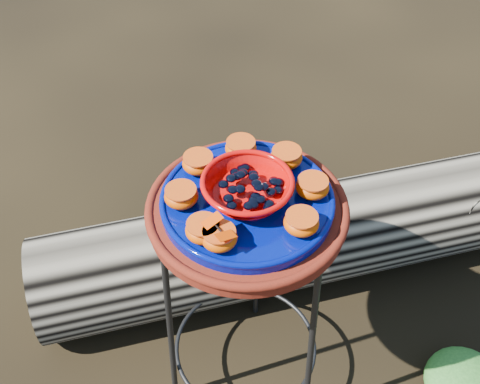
# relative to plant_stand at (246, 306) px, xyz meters

# --- Properties ---
(ground) EXTENTS (60.00, 60.00, 0.00)m
(ground) POSITION_rel_plant_stand_xyz_m (0.00, 0.00, -0.35)
(ground) COLOR black
(plant_stand) EXTENTS (0.44, 0.44, 0.70)m
(plant_stand) POSITION_rel_plant_stand_xyz_m (0.00, 0.00, 0.00)
(plant_stand) COLOR black
(plant_stand) RESTS_ON ground
(terracotta_saucer) EXTENTS (0.44, 0.44, 0.04)m
(terracotta_saucer) POSITION_rel_plant_stand_xyz_m (0.00, 0.00, 0.37)
(terracotta_saucer) COLOR #3C150B
(terracotta_saucer) RESTS_ON plant_stand
(cobalt_plate) EXTENTS (0.38, 0.38, 0.03)m
(cobalt_plate) POSITION_rel_plant_stand_xyz_m (0.00, 0.00, 0.40)
(cobalt_plate) COLOR #000459
(cobalt_plate) RESTS_ON terracotta_saucer
(red_bowl) EXTENTS (0.19, 0.19, 0.05)m
(red_bowl) POSITION_rel_plant_stand_xyz_m (0.00, 0.00, 0.44)
(red_bowl) COLOR #C00705
(red_bowl) RESTS_ON cobalt_plate
(glass_gems) EXTENTS (0.15, 0.15, 0.03)m
(glass_gems) POSITION_rel_plant_stand_xyz_m (0.00, 0.00, 0.48)
(glass_gems) COLOR black
(glass_gems) RESTS_ON red_bowl
(orange_half_0) EXTENTS (0.07, 0.07, 0.04)m
(orange_half_0) POSITION_rel_plant_stand_xyz_m (-0.04, -0.14, 0.43)
(orange_half_0) COLOR #D73500
(orange_half_0) RESTS_ON cobalt_plate
(orange_half_1) EXTENTS (0.07, 0.07, 0.04)m
(orange_half_1) POSITION_rel_plant_stand_xyz_m (0.12, -0.07, 0.43)
(orange_half_1) COLOR #D73500
(orange_half_1) RESTS_ON cobalt_plate
(orange_half_2) EXTENTS (0.07, 0.07, 0.04)m
(orange_half_2) POSITION_rel_plant_stand_xyz_m (0.14, 0.04, 0.43)
(orange_half_2) COLOR #D73500
(orange_half_2) RESTS_ON cobalt_plate
(orange_half_3) EXTENTS (0.07, 0.07, 0.04)m
(orange_half_3) POSITION_rel_plant_stand_xyz_m (0.07, 0.12, 0.43)
(orange_half_3) COLOR #D73500
(orange_half_3) RESTS_ON cobalt_plate
(orange_half_4) EXTENTS (0.07, 0.07, 0.04)m
(orange_half_4) POSITION_rel_plant_stand_xyz_m (-0.04, 0.14, 0.43)
(orange_half_4) COLOR #D73500
(orange_half_4) RESTS_ON cobalt_plate
(orange_half_5) EXTENTS (0.07, 0.07, 0.04)m
(orange_half_5) POSITION_rel_plant_stand_xyz_m (-0.12, 0.07, 0.43)
(orange_half_5) COLOR #D73500
(orange_half_5) RESTS_ON cobalt_plate
(orange_half_6) EXTENTS (0.07, 0.07, 0.04)m
(orange_half_6) POSITION_rel_plant_stand_xyz_m (-0.14, -0.04, 0.43)
(orange_half_6) COLOR #D73500
(orange_half_6) RESTS_ON cobalt_plate
(orange_half_7) EXTENTS (0.07, 0.07, 0.04)m
(orange_half_7) POSITION_rel_plant_stand_xyz_m (-0.07, -0.12, 0.43)
(orange_half_7) COLOR #D73500
(orange_half_7) RESTS_ON cobalt_plate
(butterfly) EXTENTS (0.10, 0.10, 0.02)m
(butterfly) POSITION_rel_plant_stand_xyz_m (-0.04, -0.14, 0.46)
(butterfly) COLOR #D53600
(butterfly) RESTS_ON orange_half_0
(driftwood_log) EXTENTS (1.81, 1.15, 0.33)m
(driftwood_log) POSITION_rel_plant_stand_xyz_m (0.15, 0.43, -0.18)
(driftwood_log) COLOR black
(driftwood_log) RESTS_ON ground
(foliage_left) EXTENTS (0.30, 0.30, 0.15)m
(foliage_left) POSITION_rel_plant_stand_xyz_m (-0.45, 0.21, -0.27)
(foliage_left) COLOR #25591E
(foliage_left) RESTS_ON ground
(foliage_right) EXTENTS (0.23, 0.23, 0.12)m
(foliage_right) POSITION_rel_plant_stand_xyz_m (0.64, 0.04, -0.29)
(foliage_right) COLOR #25591E
(foliage_right) RESTS_ON ground
(foliage_back) EXTENTS (0.32, 0.32, 0.16)m
(foliage_back) POSITION_rel_plant_stand_xyz_m (-0.25, 0.55, -0.27)
(foliage_back) COLOR #25591E
(foliage_back) RESTS_ON ground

